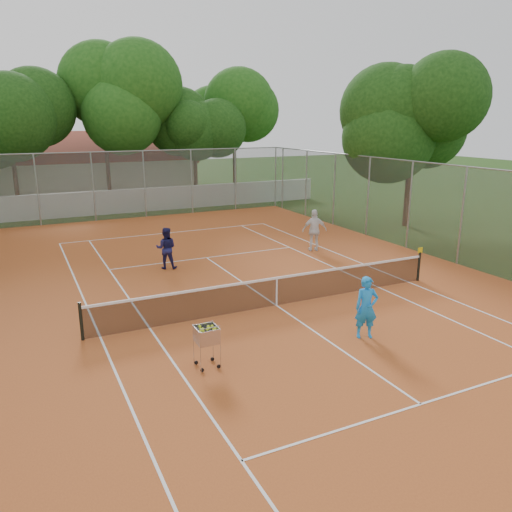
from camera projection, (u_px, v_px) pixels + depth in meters
name	position (u px, v px, depth m)	size (l,w,h in m)	color
ground	(276.00, 306.00, 15.98)	(120.00, 120.00, 0.00)	#1A360E
court_pad	(276.00, 306.00, 15.98)	(18.00, 34.00, 0.02)	#B05322
court_lines	(276.00, 305.00, 15.97)	(10.98, 23.78, 0.01)	white
tennis_net	(277.00, 291.00, 15.85)	(11.88, 0.10, 0.98)	black
perimeter_fence	(277.00, 246.00, 15.45)	(18.00, 34.00, 4.00)	slate
boundary_wall	(138.00, 200.00, 32.27)	(26.00, 0.30, 1.50)	silver
clubhouse	(83.00, 166.00, 39.73)	(16.40, 9.00, 4.40)	beige
tropical_trees	(124.00, 132.00, 33.76)	(29.00, 19.00, 10.00)	#11340D
player_near	(366.00, 308.00, 13.44)	(0.63, 0.41, 1.72)	#1A89E5
player_far_left	(166.00, 248.00, 19.78)	(0.81, 0.63, 1.67)	#1A1A4E
player_far_right	(315.00, 230.00, 22.47)	(1.11, 0.46, 1.89)	white
ball_hopper	(207.00, 345.00, 11.86)	(0.54, 0.54, 1.13)	#B3B2B9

